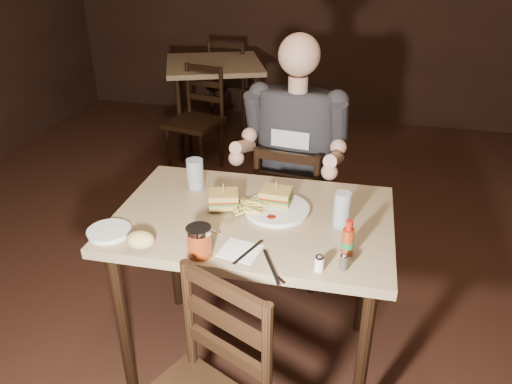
% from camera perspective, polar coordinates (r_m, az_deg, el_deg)
% --- Properties ---
extents(room_shell, '(7.00, 7.00, 7.00)m').
position_cam_1_polar(room_shell, '(1.66, 7.66, 14.26)').
color(room_shell, black).
rests_on(room_shell, ground).
extents(main_table, '(1.12, 0.76, 0.77)m').
position_cam_1_polar(main_table, '(2.04, -0.34, -4.89)').
color(main_table, tan).
rests_on(main_table, ground).
extents(bg_table, '(1.04, 1.04, 0.77)m').
position_cam_1_polar(bg_table, '(4.47, -4.79, 13.44)').
color(bg_table, tan).
rests_on(bg_table, ground).
extents(chair_far, '(0.42, 0.46, 0.83)m').
position_cam_1_polar(chair_far, '(2.76, 4.32, -2.00)').
color(chair_far, black).
rests_on(chair_far, ground).
extents(bg_chair_far, '(0.41, 0.45, 0.87)m').
position_cam_1_polar(bg_chair_far, '(5.04, -2.70, 12.27)').
color(bg_chair_far, black).
rests_on(bg_chair_far, ground).
extents(bg_chair_near, '(0.47, 0.50, 0.84)m').
position_cam_1_polar(bg_chair_near, '(4.05, -7.08, 7.92)').
color(bg_chair_near, black).
rests_on(bg_chair_near, ground).
extents(diner, '(0.58, 0.48, 0.93)m').
position_cam_1_polar(diner, '(2.51, 4.40, 7.02)').
color(diner, '#2D2D32').
rests_on(diner, chair_far).
extents(dinner_plate, '(0.27, 0.27, 0.01)m').
position_cam_1_polar(dinner_plate, '(2.02, 2.37, -2.09)').
color(dinner_plate, white).
rests_on(dinner_plate, main_table).
extents(sandwich_left, '(0.14, 0.13, 0.10)m').
position_cam_1_polar(sandwich_left, '(2.01, -3.73, -0.28)').
color(sandwich_left, '#D4B053').
rests_on(sandwich_left, dinner_plate).
extents(sandwich_right, '(0.12, 0.10, 0.10)m').
position_cam_1_polar(sandwich_right, '(2.03, 2.32, 0.08)').
color(sandwich_right, '#D4B053').
rests_on(sandwich_right, dinner_plate).
extents(fries_pile, '(0.23, 0.17, 0.04)m').
position_cam_1_polar(fries_pile, '(2.01, -1.68, -1.39)').
color(fries_pile, '#DAC858').
rests_on(fries_pile, dinner_plate).
extents(ketchup_dollop, '(0.04, 0.04, 0.01)m').
position_cam_1_polar(ketchup_dollop, '(1.95, 1.78, -2.85)').
color(ketchup_dollop, maroon).
rests_on(ketchup_dollop, dinner_plate).
extents(glass_left, '(0.08, 0.08, 0.14)m').
position_cam_1_polar(glass_left, '(2.19, -6.96, 2.04)').
color(glass_left, silver).
rests_on(glass_left, main_table).
extents(glass_right, '(0.06, 0.06, 0.14)m').
position_cam_1_polar(glass_right, '(1.92, 9.77, -2.00)').
color(glass_right, silver).
rests_on(glass_right, main_table).
extents(hot_sauce, '(0.04, 0.04, 0.14)m').
position_cam_1_polar(hot_sauce, '(1.76, 10.49, -5.16)').
color(hot_sauce, maroon).
rests_on(hot_sauce, main_table).
extents(salt_shaker, '(0.03, 0.03, 0.06)m').
position_cam_1_polar(salt_shaker, '(1.69, 7.25, -8.07)').
color(salt_shaker, white).
rests_on(salt_shaker, main_table).
extents(pepper_shaker, '(0.03, 0.03, 0.05)m').
position_cam_1_polar(pepper_shaker, '(1.71, 10.02, -7.86)').
color(pepper_shaker, '#38332D').
rests_on(pepper_shaker, main_table).
extents(syrup_dispenser, '(0.09, 0.09, 0.11)m').
position_cam_1_polar(syrup_dispenser, '(1.74, -6.51, -5.65)').
color(syrup_dispenser, maroon).
rests_on(syrup_dispenser, main_table).
extents(napkin, '(0.15, 0.15, 0.00)m').
position_cam_1_polar(napkin, '(1.78, -1.83, -6.73)').
color(napkin, white).
rests_on(napkin, main_table).
extents(knife, '(0.10, 0.18, 0.00)m').
position_cam_1_polar(knife, '(1.70, 1.75, -8.51)').
color(knife, silver).
rests_on(knife, napkin).
extents(fork, '(0.07, 0.17, 0.01)m').
position_cam_1_polar(fork, '(1.77, -0.90, -6.90)').
color(fork, silver).
rests_on(fork, napkin).
extents(side_plate, '(0.16, 0.16, 0.01)m').
position_cam_1_polar(side_plate, '(1.95, -16.43, -4.43)').
color(side_plate, white).
rests_on(side_plate, main_table).
extents(bread_roll, '(0.11, 0.09, 0.06)m').
position_cam_1_polar(bread_roll, '(1.81, -13.08, -5.37)').
color(bread_roll, '#D8B96C').
rests_on(bread_roll, side_plate).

